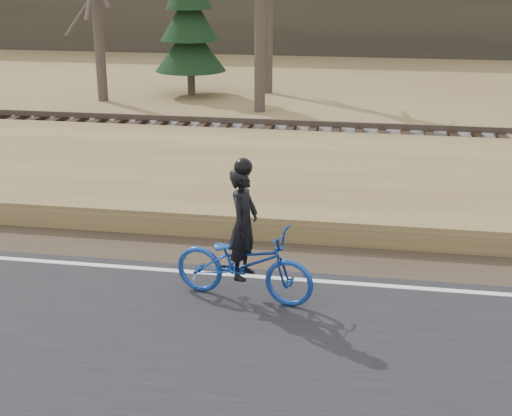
# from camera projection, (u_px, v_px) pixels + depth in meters

# --- Properties ---
(ground) EXTENTS (120.00, 120.00, 0.00)m
(ground) POSITION_uv_depth(u_px,v_px,m) (460.00, 301.00, 10.51)
(ground) COLOR olive
(ground) RESTS_ON ground
(road) EXTENTS (120.00, 6.00, 0.06)m
(road) POSITION_uv_depth(u_px,v_px,m) (481.00, 396.00, 8.18)
(road) COLOR black
(road) RESTS_ON ground
(edge_line) EXTENTS (120.00, 0.12, 0.01)m
(edge_line) POSITION_uv_depth(u_px,v_px,m) (459.00, 291.00, 10.68)
(edge_line) COLOR silver
(edge_line) RESTS_ON road
(shoulder) EXTENTS (120.00, 1.60, 0.04)m
(shoulder) POSITION_uv_depth(u_px,v_px,m) (453.00, 267.00, 11.63)
(shoulder) COLOR #473A2B
(shoulder) RESTS_ON ground
(embankment) EXTENTS (120.00, 5.00, 0.44)m
(embankment) POSITION_uv_depth(u_px,v_px,m) (440.00, 198.00, 14.35)
(embankment) COLOR olive
(embankment) RESTS_ON ground
(ballast) EXTENTS (120.00, 3.00, 0.45)m
(ballast) POSITION_uv_depth(u_px,v_px,m) (430.00, 151.00, 17.89)
(ballast) COLOR slate
(ballast) RESTS_ON ground
(railroad) EXTENTS (120.00, 2.40, 0.29)m
(railroad) POSITION_uv_depth(u_px,v_px,m) (431.00, 139.00, 17.79)
(railroad) COLOR black
(railroad) RESTS_ON ballast
(cyclist) EXTENTS (2.21, 1.10, 2.13)m
(cyclist) POSITION_uv_depth(u_px,v_px,m) (244.00, 255.00, 10.27)
(cyclist) COLOR #153C96
(cyclist) RESTS_ON road
(conifer) EXTENTS (2.60, 2.60, 5.96)m
(conifer) POSITION_uv_depth(u_px,v_px,m) (189.00, 17.00, 25.70)
(conifer) COLOR #4D4338
(conifer) RESTS_ON ground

